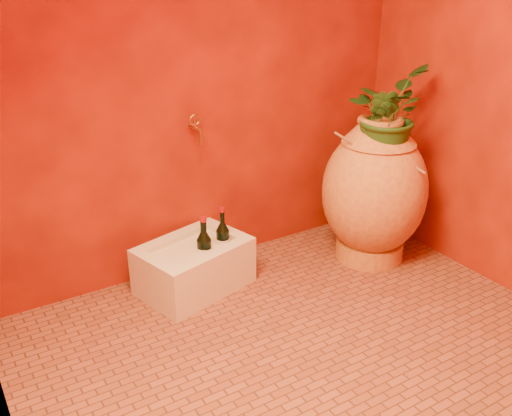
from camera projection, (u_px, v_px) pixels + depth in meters
floor at (306, 348)px, 2.65m from camera, size 2.50×2.50×0.00m
wall_back at (199, 45)px, 2.92m from camera, size 2.50×0.02×2.50m
amphora at (374, 191)px, 3.28m from camera, size 0.64×0.64×0.87m
stone_basin at (194, 267)px, 3.08m from camera, size 0.65×0.53×0.27m
wine_bottle_a at (223, 241)px, 3.09m from camera, size 0.08×0.08×0.31m
wine_bottle_b at (205, 250)px, 3.00m from camera, size 0.07×0.07×0.29m
wine_bottle_c at (204, 250)px, 3.01m from camera, size 0.07×0.07×0.29m
wall_tap at (196, 127)px, 2.99m from camera, size 0.06×0.13×0.15m
plant_main at (386, 113)px, 3.08m from camera, size 0.59×0.58×0.50m
plant_side at (379, 122)px, 3.06m from camera, size 0.25×0.26×0.37m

